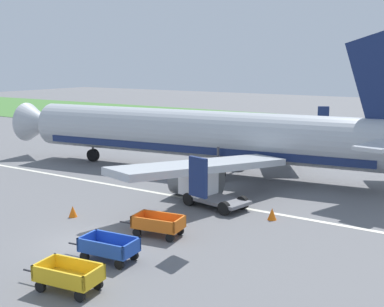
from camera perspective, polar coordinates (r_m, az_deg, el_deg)
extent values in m
plane|color=slate|center=(25.42, -11.97, -9.96)|extent=(220.00, 220.00, 0.00)
cube|color=#477A38|center=(67.34, 18.03, 2.51)|extent=(220.00, 28.00, 0.06)
cube|color=silver|center=(32.41, -0.11, -5.22)|extent=(120.00, 0.36, 0.01)
cylinder|color=#B2B7BC|center=(39.51, 0.90, 2.30)|extent=(30.23, 7.48, 3.70)
cube|color=navy|center=(39.67, 0.90, 0.84)|extent=(27.23, 6.92, 0.56)
cone|color=#B2B7BC|center=(48.72, -17.04, 3.40)|extent=(3.63, 4.00, 3.63)
cube|color=#B2B7BC|center=(30.46, 1.38, -1.44)|extent=(5.81, 13.23, 1.35)
cube|color=navy|center=(23.42, 0.70, -2.71)|extent=(1.11, 0.47, 1.90)
cylinder|color=slate|center=(32.64, 0.52, -3.06)|extent=(3.44, 2.49, 2.10)
cube|color=#B2B7BC|center=(45.98, 9.97, 2.46)|extent=(8.63, 12.61, 1.35)
cube|color=navy|center=(51.56, 14.80, 4.19)|extent=(1.06, 0.71, 1.90)
cylinder|color=slate|center=(45.06, 7.87, 0.62)|extent=(3.44, 2.49, 2.10)
cylinder|color=#4C4C51|center=(45.12, -11.31, 1.09)|extent=(0.20, 0.20, 2.04)
cylinder|color=black|center=(45.29, -11.26, -0.18)|extent=(1.15, 0.59, 1.10)
cylinder|color=#4C4C51|center=(36.81, 3.00, -0.82)|extent=(0.20, 0.20, 2.04)
cylinder|color=black|center=(37.02, 2.98, -2.37)|extent=(1.15, 0.59, 1.10)
cylinder|color=#4C4C51|center=(40.83, 5.38, 0.28)|extent=(0.20, 0.20, 2.04)
cylinder|color=black|center=(41.03, 5.36, -1.13)|extent=(1.15, 0.59, 1.10)
cube|color=gold|center=(20.46, -13.92, -13.78)|extent=(2.67, 1.73, 0.08)
cube|color=gold|center=(19.88, -15.16, -13.59)|extent=(2.49, 0.44, 0.55)
cube|color=gold|center=(20.79, -12.81, -12.37)|extent=(2.49, 0.44, 0.55)
cube|color=gold|center=(21.06, -16.55, -12.25)|extent=(0.29, 1.40, 0.55)
cube|color=gold|center=(19.65, -11.15, -13.71)|extent=(0.29, 1.40, 0.55)
cylinder|color=#2D2D33|center=(21.58, -17.73, -12.78)|extent=(1.00, 0.21, 0.08)
cylinder|color=black|center=(20.75, -16.96, -14.37)|extent=(0.46, 0.22, 0.44)
cylinder|color=black|center=(21.51, -14.92, -13.34)|extent=(0.46, 0.22, 0.44)
cylinder|color=black|center=(19.63, -12.73, -15.64)|extent=(0.46, 0.22, 0.44)
cylinder|color=black|center=(20.43, -10.75, -14.48)|extent=(0.46, 0.22, 0.44)
cube|color=#234CB2|center=(22.92, -9.48, -10.89)|extent=(2.63, 1.66, 0.08)
cube|color=#234CB2|center=(22.33, -10.50, -10.65)|extent=(2.50, 0.37, 0.55)
cube|color=#234CB2|center=(23.30, -8.54, -9.67)|extent=(2.50, 0.37, 0.55)
cube|color=#234CB2|center=(23.51, -11.89, -9.61)|extent=(0.25, 1.40, 0.55)
cube|color=#234CB2|center=(22.16, -6.95, -10.71)|extent=(0.25, 1.40, 0.55)
cylinder|color=#2D2D33|center=(23.99, -13.00, -10.14)|extent=(1.00, 0.19, 0.08)
cylinder|color=black|center=(23.15, -12.20, -11.46)|extent=(0.45, 0.21, 0.44)
cylinder|color=black|center=(23.96, -10.49, -10.63)|extent=(0.45, 0.21, 0.44)
cylinder|color=black|center=(22.09, -8.32, -12.43)|extent=(0.45, 0.21, 0.44)
cylinder|color=black|center=(22.94, -6.68, -11.50)|extent=(0.45, 0.21, 0.44)
cube|color=orange|center=(25.71, -3.87, -8.37)|extent=(2.68, 1.76, 0.08)
cube|color=orange|center=(25.07, -4.59, -8.12)|extent=(2.49, 0.47, 0.55)
cube|color=orange|center=(26.16, -3.20, -7.30)|extent=(2.49, 0.47, 0.55)
cube|color=orange|center=(26.18, -6.21, -7.34)|extent=(0.31, 1.40, 0.55)
cube|color=orange|center=(25.09, -1.44, -8.07)|extent=(0.31, 1.40, 0.55)
cylinder|color=#2D2D33|center=(26.58, -7.32, -7.88)|extent=(1.00, 0.23, 0.08)
cylinder|color=black|center=(25.78, -6.32, -8.97)|extent=(0.46, 0.22, 0.44)
cylinder|color=black|center=(26.69, -5.08, -8.26)|extent=(0.46, 0.22, 0.44)
cylinder|color=black|center=(24.92, -2.55, -9.62)|extent=(0.46, 0.22, 0.44)
cylinder|color=black|center=(25.86, -1.42, -8.84)|extent=(0.46, 0.22, 0.44)
cube|color=slate|center=(30.21, 3.47, -5.44)|extent=(3.41, 2.46, 0.20)
cube|color=white|center=(31.27, 0.74, -3.26)|extent=(2.03, 2.19, 1.50)
cube|color=#19232D|center=(31.77, -0.31, -2.76)|extent=(0.39, 1.60, 0.67)
cylinder|color=black|center=(30.92, -0.37, -5.24)|extent=(0.84, 0.45, 0.80)
cylinder|color=black|center=(32.12, 1.77, -4.64)|extent=(0.84, 0.45, 0.80)
cylinder|color=black|center=(29.06, 3.71, -6.30)|extent=(0.84, 0.45, 0.80)
cylinder|color=black|center=(30.33, 5.82, -5.61)|extent=(0.84, 0.45, 0.80)
cone|color=orange|center=(29.49, -13.49, -6.47)|extent=(0.49, 0.49, 0.65)
cone|color=orange|center=(28.54, 9.15, -6.85)|extent=(0.52, 0.52, 0.68)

